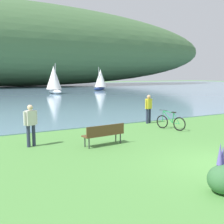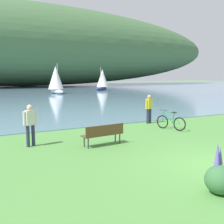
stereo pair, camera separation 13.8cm
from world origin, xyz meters
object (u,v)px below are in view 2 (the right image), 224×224
bicycle_leaning_near_bench (171,122)px  sailboat_mid_bay (56,79)px  person_at_shoreline (149,107)px  person_on_the_grass (30,123)px  sailboat_nearest_to_shore (102,79)px  park_bench_near_camera (103,133)px

bicycle_leaning_near_bench → sailboat_mid_bay: 30.48m
person_at_shoreline → bicycle_leaning_near_bench: bearing=-93.9°
person_on_the_grass → person_at_shoreline: bearing=16.1°
person_on_the_grass → sailboat_nearest_to_shore: (20.86, 35.07, 1.04)m
park_bench_near_camera → sailboat_mid_bay: 32.58m
park_bench_near_camera → person_at_shoreline: person_at_shoreline is taller
person_at_shoreline → person_on_the_grass: same height
park_bench_near_camera → person_at_shoreline: (4.81, 3.46, 0.46)m
sailboat_mid_bay → person_on_the_grass: bearing=-109.3°
park_bench_near_camera → bicycle_leaning_near_bench: (4.67, 1.30, -0.12)m
sailboat_nearest_to_shore → sailboat_mid_bay: (-10.29, -4.81, 0.16)m
person_on_the_grass → bicycle_leaning_near_bench: bearing=0.0°
bicycle_leaning_near_bench → person_on_the_grass: person_on_the_grass is taller
person_on_the_grass → sailboat_nearest_to_shore: sailboat_nearest_to_shore is taller
person_on_the_grass → sailboat_nearest_to_shore: size_ratio=0.41×
bicycle_leaning_near_bench → person_at_shoreline: (0.15, 2.16, 0.58)m
park_bench_near_camera → sailboat_nearest_to_shore: bearing=63.4°
park_bench_near_camera → sailboat_nearest_to_shore: sailboat_nearest_to_shore is taller
park_bench_near_camera → bicycle_leaning_near_bench: 4.85m
park_bench_near_camera → person_on_the_grass: bearing=154.0°
park_bench_near_camera → sailboat_mid_bay: bearing=75.9°
sailboat_nearest_to_shore → person_on_the_grass: bearing=-120.7°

